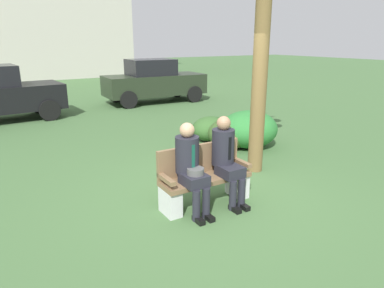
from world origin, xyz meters
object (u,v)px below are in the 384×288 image
object	(u,v)px
park_bench	(204,178)
shrub_far_lawn	(249,129)
shrub_mid_lawn	(231,133)
shrub_near_bench	(211,129)
parked_car_far	(154,81)
seated_man_right	(226,156)
seated_man_left	(191,164)

from	to	relation	value
park_bench	shrub_far_lawn	xyz separation A→B (m)	(2.46, 1.90, 0.03)
park_bench	shrub_mid_lawn	bearing A→B (deg)	44.72
park_bench	shrub_far_lawn	bearing A→B (deg)	37.68
shrub_mid_lawn	shrub_far_lawn	bearing A→B (deg)	-22.58
shrub_near_bench	shrub_far_lawn	bearing A→B (deg)	-63.36
parked_car_far	shrub_near_bench	bearing A→B (deg)	-101.29
shrub_mid_lawn	park_bench	bearing A→B (deg)	-135.28
shrub_far_lawn	parked_car_far	bearing A→B (deg)	83.97
shrub_far_lawn	shrub_near_bench	bearing A→B (deg)	116.64
seated_man_right	parked_car_far	xyz separation A→B (m)	(2.84, 8.61, 0.10)
park_bench	seated_man_left	xyz separation A→B (m)	(-0.31, -0.12, 0.33)
seated_man_right	parked_car_far	bearing A→B (deg)	71.74
shrub_mid_lawn	parked_car_far	size ratio (longest dim) A/B	0.28
park_bench	parked_car_far	bearing A→B (deg)	69.61
seated_man_right	shrub_mid_lawn	xyz separation A→B (m)	(1.76, 2.18, -0.39)
shrub_mid_lawn	shrub_far_lawn	size ratio (longest dim) A/B	0.81
seated_man_left	shrub_mid_lawn	size ratio (longest dim) A/B	1.18
park_bench	parked_car_far	distance (m)	9.07
park_bench	seated_man_left	size ratio (longest dim) A/B	1.08
seated_man_left	parked_car_far	distance (m)	9.29
park_bench	shrub_near_bench	xyz separation A→B (m)	(2.02, 2.79, -0.10)
seated_man_left	shrub_far_lawn	bearing A→B (deg)	36.18
shrub_far_lawn	parked_car_far	xyz separation A→B (m)	(0.70, 6.59, 0.41)
shrub_mid_lawn	seated_man_left	bearing A→B (deg)	-137.56
seated_man_left	seated_man_right	xyz separation A→B (m)	(0.62, 0.01, 0.01)
shrub_mid_lawn	seated_man_right	bearing A→B (deg)	-129.02
park_bench	seated_man_right	xyz separation A→B (m)	(0.32, -0.12, 0.34)
shrub_near_bench	shrub_far_lawn	xyz separation A→B (m)	(0.44, -0.88, 0.12)
park_bench	shrub_mid_lawn	size ratio (longest dim) A/B	1.27
shrub_far_lawn	shrub_mid_lawn	bearing A→B (deg)	157.42
shrub_mid_lawn	shrub_near_bench	bearing A→B (deg)	94.89
shrub_near_bench	shrub_mid_lawn	distance (m)	0.73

